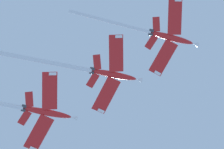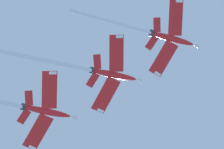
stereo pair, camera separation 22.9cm
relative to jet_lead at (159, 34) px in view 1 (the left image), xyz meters
The scene contains 3 objects.
jet_lead is the anchor object (origin of this frame).
jet_second 19.47m from the jet_lead, 162.21° to the left, with size 33.32×20.21×12.92m.
jet_third 37.71m from the jet_lead, 161.29° to the left, with size 33.32×21.04×12.17m.
Camera 1 is at (-0.19, 10.60, 1.80)m, focal length 80.02 mm.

